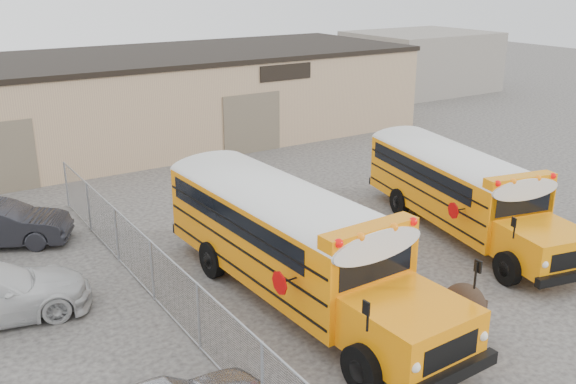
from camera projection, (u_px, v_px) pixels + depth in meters
ground at (388, 287)px, 18.66m from camera, size 120.00×120.00×0.00m
warehouse at (139, 99)px, 33.81m from camera, size 30.20×10.20×4.67m
chainlink_fence at (152, 270)px, 17.69m from camera, size 0.07×18.07×1.81m
distant_building_right at (420, 61)px, 49.30m from camera, size 10.00×8.00×4.40m
school_bus_left at (184, 175)px, 22.81m from camera, size 3.40×11.03×3.20m
school_bus_right at (378, 144)px, 27.62m from camera, size 4.35×10.18×2.90m
tarp_bundle at (463, 311)px, 15.82m from camera, size 1.24×1.19×1.49m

